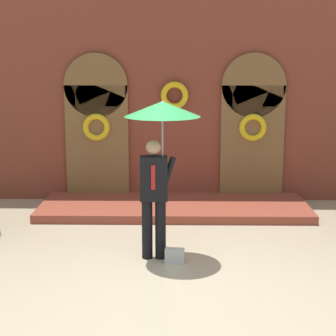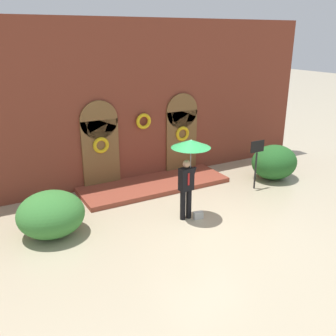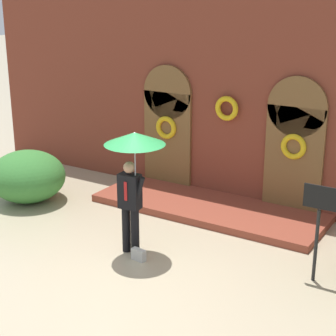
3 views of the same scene
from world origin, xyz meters
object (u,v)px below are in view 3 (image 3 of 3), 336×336
at_px(person_with_umbrella, 133,156).
at_px(sign_post, 318,218).
at_px(handbag, 139,255).
at_px(shrub_left, 28,176).

height_order(person_with_umbrella, sign_post, person_with_umbrella).
xyz_separation_m(handbag, shrub_left, (-3.91, 1.14, 0.49)).
distance_m(person_with_umbrella, sign_post, 3.36).
bearing_deg(person_with_umbrella, handbag, -42.99).
xyz_separation_m(person_with_umbrella, shrub_left, (-3.70, 0.94, -1.31)).
bearing_deg(handbag, shrub_left, 171.46).
relative_size(person_with_umbrella, shrub_left, 1.34).
xyz_separation_m(person_with_umbrella, sign_post, (3.18, 0.78, -0.75)).
height_order(sign_post, shrub_left, sign_post).
relative_size(person_with_umbrella, handbag, 8.44).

